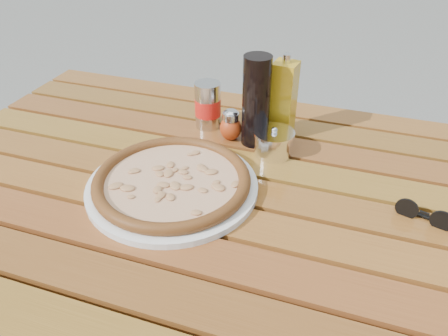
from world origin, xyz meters
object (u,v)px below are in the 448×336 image
(table, at_px, (221,212))
(sunglasses, at_px, (424,215))
(oregano_shaker, at_px, (255,128))
(soda_can, at_px, (208,105))
(pepper_shaker, at_px, (231,125))
(olive_oil_cruet, at_px, (283,99))
(dark_bottle, at_px, (256,101))
(parmesan_tin, at_px, (274,142))
(pizza, at_px, (172,180))
(plate, at_px, (172,186))

(table, height_order, sunglasses, sunglasses)
(oregano_shaker, height_order, soda_can, soda_can)
(sunglasses, bearing_deg, pepper_shaker, 173.79)
(oregano_shaker, height_order, sunglasses, oregano_shaker)
(pepper_shaker, xyz_separation_m, olive_oil_cruet, (0.11, 0.06, 0.06))
(dark_bottle, bearing_deg, table, -95.90)
(table, bearing_deg, oregano_shaker, 84.21)
(parmesan_tin, bearing_deg, dark_bottle, 146.15)
(oregano_shaker, distance_m, sunglasses, 0.43)
(pizza, relative_size, dark_bottle, 1.99)
(dark_bottle, height_order, parmesan_tin, dark_bottle)
(table, xyz_separation_m, pizza, (-0.09, -0.05, 0.10))
(pizza, distance_m, soda_can, 0.29)
(pepper_shaker, xyz_separation_m, dark_bottle, (0.06, 0.00, 0.07))
(table, bearing_deg, pizza, -152.45)
(dark_bottle, height_order, olive_oil_cruet, dark_bottle)
(pizza, xyz_separation_m, parmesan_tin, (0.17, 0.20, 0.01))
(oregano_shaker, bearing_deg, sunglasses, -25.19)
(table, relative_size, oregano_shaker, 17.07)
(soda_can, relative_size, parmesan_tin, 0.98)
(olive_oil_cruet, distance_m, parmesan_tin, 0.12)
(oregano_shaker, distance_m, dark_bottle, 0.07)
(table, relative_size, sunglasses, 12.61)
(plate, relative_size, pepper_shaker, 4.39)
(table, distance_m, pizza, 0.14)
(table, relative_size, parmesan_tin, 11.39)
(parmesan_tin, bearing_deg, plate, -129.35)
(parmesan_tin, bearing_deg, table, -115.87)
(oregano_shaker, xyz_separation_m, sunglasses, (0.39, -0.18, -0.02))
(pepper_shaker, bearing_deg, pizza, -102.16)
(pepper_shaker, height_order, sunglasses, pepper_shaker)
(plate, xyz_separation_m, sunglasses, (0.50, 0.06, 0.01))
(plate, relative_size, pizza, 0.82)
(table, distance_m, soda_can, 0.30)
(soda_can, distance_m, parmesan_tin, 0.21)
(table, bearing_deg, parmesan_tin, 64.13)
(plate, bearing_deg, olive_oil_cruet, 61.40)
(pepper_shaker, relative_size, sunglasses, 0.74)
(parmesan_tin, bearing_deg, pepper_shaker, 163.90)
(parmesan_tin, height_order, sunglasses, parmesan_tin)
(pizza, relative_size, oregano_shaker, 5.35)
(oregano_shaker, xyz_separation_m, parmesan_tin, (0.06, -0.04, -0.01))
(plate, relative_size, parmesan_tin, 2.93)
(dark_bottle, xyz_separation_m, olive_oil_cruet, (0.05, 0.06, -0.01))
(plate, distance_m, soda_can, 0.29)
(table, bearing_deg, sunglasses, 1.91)
(table, height_order, oregano_shaker, oregano_shaker)
(pepper_shaker, xyz_separation_m, soda_can, (-0.08, 0.05, 0.02))
(oregano_shaker, bearing_deg, table, -95.79)
(pizza, bearing_deg, soda_can, 95.12)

